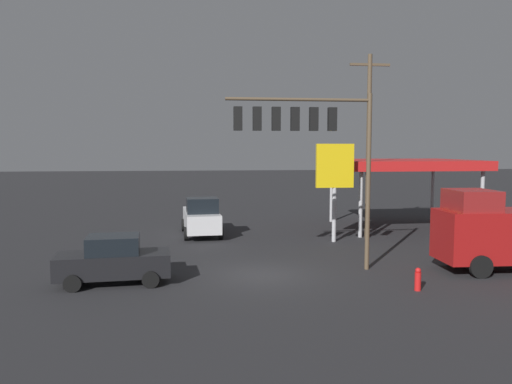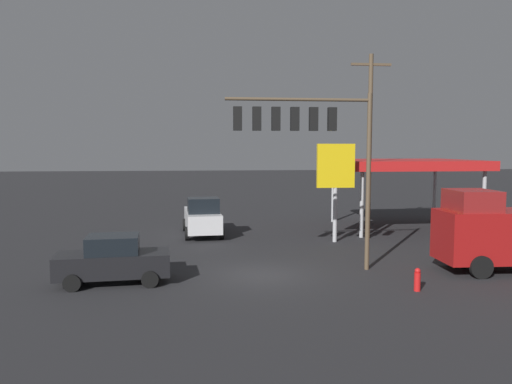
% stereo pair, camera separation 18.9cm
% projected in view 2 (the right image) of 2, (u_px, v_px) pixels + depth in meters
% --- Properties ---
extents(ground_plane, '(200.00, 200.00, 0.00)m').
position_uv_depth(ground_plane, '(261.00, 275.00, 21.22)').
color(ground_plane, '#262628').
extents(traffic_signal_assembly, '(6.36, 0.43, 7.73)m').
position_uv_depth(traffic_signal_assembly, '(308.00, 133.00, 21.35)').
color(traffic_signal_assembly, brown).
rests_on(traffic_signal_assembly, ground).
extents(utility_pole, '(2.40, 0.26, 10.82)m').
position_uv_depth(utility_pole, '(370.00, 143.00, 29.35)').
color(utility_pole, brown).
rests_on(utility_pole, ground).
extents(gas_station_canopy, '(8.96, 7.78, 4.59)m').
position_uv_depth(gas_station_canopy, '(403.00, 165.00, 33.38)').
color(gas_station_canopy, red).
rests_on(gas_station_canopy, ground).
extents(price_sign, '(2.17, 0.27, 5.62)m').
position_uv_depth(price_sign, '(336.00, 171.00, 28.33)').
color(price_sign, '#B7B7BC').
rests_on(price_sign, ground).
extents(pickup_parked, '(2.55, 5.33, 2.40)m').
position_uv_depth(pickup_parked, '(202.00, 218.00, 30.70)').
color(pickup_parked, silver).
rests_on(pickup_parked, ground).
extents(sedan_waiting, '(4.53, 2.33, 1.93)m').
position_uv_depth(sedan_waiting, '(113.00, 260.00, 19.79)').
color(sedan_waiting, black).
rests_on(sedan_waiting, ground).
extents(fire_hydrant, '(0.24, 0.24, 0.88)m').
position_uv_depth(fire_hydrant, '(417.00, 280.00, 18.76)').
color(fire_hydrant, red).
rests_on(fire_hydrant, ground).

